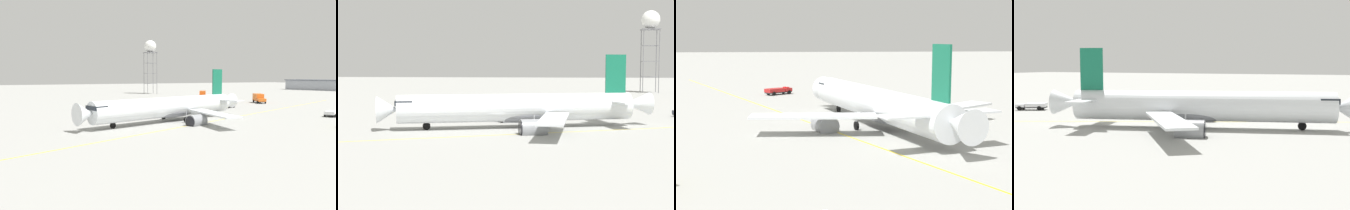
% 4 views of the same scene
% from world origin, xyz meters
% --- Properties ---
extents(ground_plane, '(600.00, 600.00, 0.00)m').
position_xyz_m(ground_plane, '(0.00, 0.00, 0.00)').
color(ground_plane, '#9E9E99').
extents(airliner_main, '(32.48, 40.19, 11.35)m').
position_xyz_m(airliner_main, '(-2.04, 3.25, 2.77)').
color(airliner_main, silver).
rests_on(airliner_main, ground_plane).
extents(ops_pickup_truck, '(5.52, 4.94, 1.41)m').
position_xyz_m(ops_pickup_truck, '(11.99, -33.97, 0.81)').
color(ops_pickup_truck, '#232326').
rests_on(ops_pickup_truck, ground_plane).
extents(taxiway_centreline, '(66.78, 152.89, 0.01)m').
position_xyz_m(taxiway_centreline, '(3.70, 6.04, 0.00)').
color(taxiway_centreline, yellow).
rests_on(taxiway_centreline, ground_plane).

